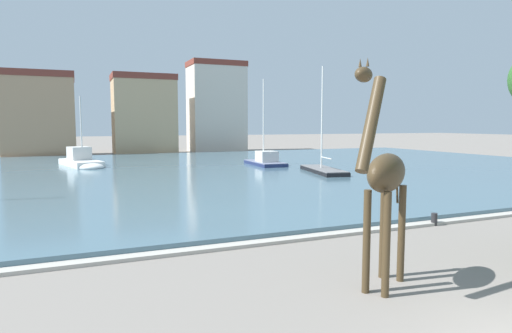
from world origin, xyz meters
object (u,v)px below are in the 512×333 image
object	(u,v)px
giraffe_statue	(384,178)
sailboat_white	(82,162)
sailboat_navy	(264,162)
sailboat_black	(320,171)
mooring_bollard	(434,219)

from	to	relation	value
giraffe_statue	sailboat_white	size ratio (longest dim) A/B	0.73
sailboat_navy	sailboat_black	size ratio (longest dim) A/B	0.96
sailboat_white	sailboat_black	distance (m)	21.29
sailboat_white	sailboat_navy	xyz separation A→B (m)	(15.66, -5.00, -0.11)
sailboat_white	mooring_bollard	xyz separation A→B (m)	(12.64, -28.88, -0.38)
sailboat_navy	mooring_bollard	world-z (taller)	sailboat_navy
giraffe_statue	sailboat_navy	world-z (taller)	sailboat_navy
sailboat_white	sailboat_black	world-z (taller)	sailboat_black
giraffe_statue	mooring_bollard	distance (m)	8.21
giraffe_statue	sailboat_white	distance (m)	34.16
giraffe_statue	sailboat_black	xyz separation A→B (m)	(11.11, 21.30, -2.40)
sailboat_black	mooring_bollard	bearing A→B (deg)	-106.05
giraffe_statue	sailboat_navy	size ratio (longest dim) A/B	0.66
giraffe_statue	sailboat_navy	xyz separation A→B (m)	(9.33, 28.50, -2.23)
sailboat_navy	mooring_bollard	size ratio (longest dim) A/B	16.34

